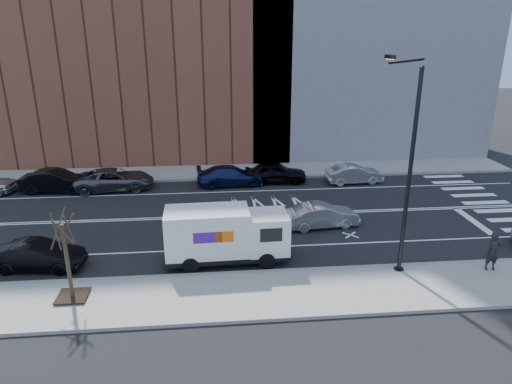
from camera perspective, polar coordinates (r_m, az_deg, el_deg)
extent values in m
plane|color=black|center=(27.01, -2.60, -2.99)|extent=(120.00, 120.00, 0.00)
cube|color=gray|center=(19.14, -1.21, -12.81)|extent=(44.00, 3.60, 0.15)
cube|color=gray|center=(35.28, -3.34, 2.55)|extent=(44.00, 3.60, 0.15)
cube|color=gray|center=(20.68, -1.58, -10.13)|extent=(44.00, 0.25, 0.17)
cube|color=gray|center=(33.56, -3.22, 1.68)|extent=(44.00, 0.25, 0.17)
cube|color=brown|center=(41.14, -15.97, 19.70)|extent=(26.00, 10.00, 22.00)
cylinder|color=black|center=(20.19, 18.62, 1.74)|extent=(0.18, 0.18, 9.00)
cylinder|color=black|center=(21.86, 17.38, -9.31)|extent=(0.44, 0.44, 0.20)
sphere|color=black|center=(19.40, 20.05, 14.36)|extent=(0.20, 0.20, 0.20)
cylinder|color=black|center=(20.94, 18.12, 15.27)|extent=(0.11, 3.49, 0.48)
cube|color=black|center=(22.51, 16.43, 15.91)|extent=(0.25, 0.80, 0.18)
cube|color=#FFF2CC|center=(22.51, 16.41, 15.66)|extent=(0.18, 0.55, 0.03)
cube|color=black|center=(20.23, -21.95, -11.93)|extent=(1.20, 1.20, 0.04)
cylinder|color=#382B1E|center=(19.52, -22.51, -8.09)|extent=(0.16, 0.16, 3.20)
cylinder|color=#382B1E|center=(18.88, -22.32, -4.31)|extent=(0.06, 0.80, 1.44)
cylinder|color=#382B1E|center=(19.14, -22.63, -4.03)|extent=(0.81, 0.31, 1.19)
cylinder|color=#382B1E|center=(19.15, -23.50, -4.15)|extent=(0.58, 0.76, 1.50)
cylinder|color=#382B1E|center=(18.89, -23.76, -4.50)|extent=(0.47, 0.61, 1.37)
cylinder|color=#382B1E|center=(18.72, -23.03, -4.61)|extent=(0.72, 0.29, 1.13)
cube|color=black|center=(21.73, -3.81, -7.65)|extent=(5.70, 2.08, 0.27)
cube|color=white|center=(21.48, 1.49, -4.98)|extent=(1.88, 2.01, 1.82)
cube|color=black|center=(21.52, 3.95, -4.18)|extent=(0.11, 1.69, 0.87)
cube|color=black|center=(20.47, 1.91, -5.42)|extent=(1.00, 0.07, 0.64)
cube|color=black|center=(22.27, 1.12, -3.29)|extent=(1.00, 0.07, 0.64)
cube|color=black|center=(22.01, 3.79, -7.01)|extent=(0.19, 1.83, 0.32)
cube|color=white|center=(21.20, -6.10, -4.90)|extent=(3.89, 2.12, 2.10)
cube|color=#47198C|center=(20.21, -6.05, -5.72)|extent=(1.28, 0.06, 0.50)
cube|color=orange|center=(20.23, -3.98, -5.63)|extent=(0.82, 0.04, 0.50)
cube|color=#47198C|center=(22.08, -6.18, -3.49)|extent=(1.28, 0.06, 0.50)
cube|color=orange|center=(22.09, -4.29, -3.41)|extent=(0.82, 0.04, 0.50)
cylinder|color=black|center=(21.10, 1.34, -8.57)|extent=(0.77, 0.28, 0.77)
cylinder|color=black|center=(22.71, 0.67, -6.43)|extent=(0.77, 0.28, 0.77)
cylinder|color=black|center=(20.92, -8.20, -9.03)|extent=(0.77, 0.28, 0.77)
cylinder|color=black|center=(22.54, -8.15, -6.84)|extent=(0.77, 0.28, 0.77)
imported|color=black|center=(33.60, -23.70, 1.27)|extent=(4.75, 1.96, 1.53)
imported|color=#4D4F55|center=(32.71, -17.28, 1.52)|extent=(5.43, 2.86, 1.46)
imported|color=#161D4E|center=(32.20, -3.14, 2.05)|extent=(4.92, 2.29, 1.39)
imported|color=black|center=(32.73, 2.44, 2.46)|extent=(4.47, 1.91, 1.51)
imported|color=#ADACB1|center=(33.39, 12.16, 2.21)|extent=(4.12, 1.68, 1.33)
imported|color=#A7A8AC|center=(25.54, 8.24, -2.91)|extent=(4.20, 1.91, 1.34)
imported|color=black|center=(23.14, -25.58, -7.19)|extent=(4.16, 1.77, 1.33)
imported|color=black|center=(23.01, 27.53, -6.61)|extent=(0.67, 0.46, 1.79)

